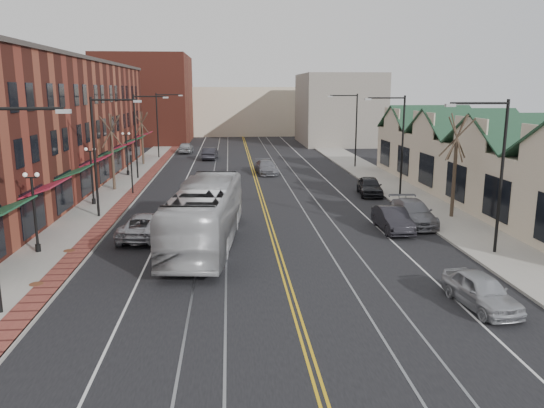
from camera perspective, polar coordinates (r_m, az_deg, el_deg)
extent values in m
plane|color=black|center=(21.96, 2.40, -10.92)|extent=(160.00, 160.00, 0.00)
cube|color=gray|center=(42.02, -17.54, -0.08)|extent=(4.00, 120.00, 0.15)
cube|color=gray|center=(43.44, 15.03, 0.47)|extent=(4.00, 120.00, 0.15)
cube|color=maroon|center=(49.94, -24.09, 7.61)|extent=(10.00, 50.00, 11.00)
cube|color=beige|center=(45.43, 22.35, 3.32)|extent=(8.00, 36.00, 4.60)
cube|color=maroon|center=(91.05, -13.36, 10.91)|extent=(14.00, 18.00, 14.00)
cube|color=beige|center=(105.14, -3.27, 9.99)|extent=(22.00, 14.00, 9.00)
cube|color=slate|center=(86.87, 7.15, 10.10)|extent=(12.00, 16.00, 11.00)
cylinder|color=black|center=(21.40, -25.42, 9.24)|extent=(3.00, 0.12, 0.12)
cube|color=#999999|center=(20.92, -21.51, 9.25)|extent=(0.50, 0.25, 0.15)
cylinder|color=black|center=(37.41, -18.52, 4.73)|extent=(0.16, 0.16, 8.00)
cylinder|color=black|center=(36.81, -16.62, 10.69)|extent=(3.00, 0.12, 0.12)
cube|color=#999999|center=(36.53, -14.27, 10.65)|extent=(0.50, 0.25, 0.15)
cylinder|color=black|center=(52.99, -14.45, 7.02)|extent=(0.16, 0.16, 8.00)
cylinder|color=black|center=(52.57, -13.03, 11.20)|extent=(3.00, 0.12, 0.12)
cube|color=#999999|center=(52.38, -11.37, 11.17)|extent=(0.50, 0.25, 0.15)
cylinder|color=black|center=(68.77, -12.22, 8.25)|extent=(0.16, 0.16, 8.00)
cylinder|color=black|center=(68.45, -11.10, 11.47)|extent=(3.00, 0.12, 0.12)
cube|color=#999999|center=(68.30, -9.82, 11.43)|extent=(0.50, 0.25, 0.15)
cylinder|color=black|center=(29.90, 23.44, 2.61)|extent=(0.16, 0.16, 8.00)
cylinder|color=black|center=(28.89, 21.42, 10.06)|extent=(3.00, 0.12, 0.12)
cube|color=#999999|center=(28.28, 18.63, 10.03)|extent=(0.50, 0.25, 0.15)
cylinder|color=black|center=(44.53, 13.85, 6.12)|extent=(0.16, 0.16, 8.00)
cylinder|color=black|center=(43.86, 12.22, 11.09)|extent=(3.00, 0.12, 0.12)
cube|color=#999999|center=(43.46, 10.28, 11.03)|extent=(0.50, 0.25, 0.15)
cylinder|color=black|center=(59.87, 9.04, 7.81)|extent=(0.16, 0.16, 8.00)
cylinder|color=black|center=(59.37, 7.73, 11.49)|extent=(3.00, 0.12, 0.12)
cube|color=#999999|center=(59.07, 6.28, 11.43)|extent=(0.50, 0.25, 0.15)
cylinder|color=black|center=(30.99, -23.86, -4.33)|extent=(0.28, 0.28, 0.40)
cylinder|color=black|center=(30.56, -24.15, -1.09)|extent=(0.14, 0.14, 4.00)
cube|color=black|center=(30.20, -24.48, 2.60)|extent=(0.60, 0.06, 0.06)
sphere|color=white|center=(30.28, -25.04, 2.86)|extent=(0.24, 0.24, 0.24)
sphere|color=white|center=(30.07, -23.96, 2.90)|extent=(0.24, 0.24, 0.24)
cylinder|color=black|center=(42.16, -18.62, 0.27)|extent=(0.28, 0.28, 0.40)
cylinder|color=black|center=(41.84, -18.79, 2.68)|extent=(0.14, 0.14, 4.00)
cube|color=black|center=(41.58, -18.98, 5.40)|extent=(0.60, 0.06, 0.06)
sphere|color=white|center=(41.64, -19.39, 5.59)|extent=(0.24, 0.24, 0.24)
sphere|color=white|center=(41.49, -18.59, 5.62)|extent=(0.24, 0.24, 0.24)
cylinder|color=black|center=(55.62, -15.22, 3.26)|extent=(0.28, 0.28, 0.40)
cylinder|color=black|center=(55.38, -15.33, 5.10)|extent=(0.14, 0.14, 4.00)
cube|color=black|center=(55.19, -15.44, 7.16)|extent=(0.60, 0.06, 0.06)
sphere|color=white|center=(55.23, -15.76, 7.30)|extent=(0.24, 0.24, 0.24)
sphere|color=white|center=(55.12, -15.14, 7.33)|extent=(0.24, 0.24, 0.24)
cylinder|color=#382B21|center=(47.49, -16.74, 4.44)|extent=(0.24, 0.24, 4.90)
cylinder|color=#382B21|center=(47.23, -16.94, 7.50)|extent=(0.58, 1.37, 2.90)
cylinder|color=#382B21|center=(47.23, -16.94, 7.50)|extent=(1.60, 0.66, 2.78)
cylinder|color=#382B21|center=(47.23, -16.94, 7.50)|extent=(0.53, 1.23, 2.96)
cylinder|color=#382B21|center=(47.23, -16.94, 7.50)|extent=(1.69, 1.03, 2.64)
cylinder|color=#382B21|center=(47.23, -16.94, 7.50)|extent=(1.78, 1.29, 2.48)
cylinder|color=#382B21|center=(63.14, -13.75, 6.27)|extent=(0.24, 0.24, 4.55)
cylinder|color=#382B21|center=(62.95, -13.87, 8.42)|extent=(0.55, 1.28, 2.69)
cylinder|color=#382B21|center=(62.95, -13.87, 8.42)|extent=(1.49, 0.62, 2.58)
cylinder|color=#382B21|center=(62.95, -13.87, 8.42)|extent=(0.50, 1.15, 2.75)
cylinder|color=#382B21|center=(62.95, -13.87, 8.42)|extent=(1.57, 0.97, 2.45)
cylinder|color=#382B21|center=(62.95, -13.87, 8.42)|extent=(1.66, 1.20, 2.30)
cylinder|color=#382B21|center=(37.66, 18.99, 2.63)|extent=(0.24, 0.24, 5.25)
cylinder|color=#382B21|center=(37.33, 19.28, 6.76)|extent=(0.61, 1.46, 3.10)
cylinder|color=#382B21|center=(37.33, 19.28, 6.76)|extent=(1.70, 0.70, 2.97)
cylinder|color=#382B21|center=(37.33, 19.28, 6.76)|extent=(0.56, 1.31, 3.17)
cylinder|color=#382B21|center=(37.33, 19.28, 6.76)|extent=(1.80, 1.10, 2.82)
cylinder|color=#382B21|center=(37.33, 19.28, 6.76)|extent=(1.90, 1.37, 2.65)
cylinder|color=#592D19|center=(26.04, -24.03, -7.86)|extent=(0.60, 0.60, 0.02)
cylinder|color=#592D19|center=(30.55, -20.98, -4.70)|extent=(0.60, 0.60, 0.02)
cylinder|color=black|center=(45.30, -14.84, 3.10)|extent=(0.12, 0.12, 3.20)
imported|color=black|center=(45.06, -14.96, 5.30)|extent=(0.18, 0.15, 0.90)
imported|color=#B5B6B8|center=(29.74, -7.17, -1.17)|extent=(4.31, 13.03, 3.56)
imported|color=#AEAFB6|center=(32.24, -13.36, -2.24)|extent=(3.03, 5.63, 1.50)
imported|color=#A4A6AB|center=(23.19, 21.58, -8.68)|extent=(2.13, 4.25, 1.39)
imported|color=black|center=(33.67, 12.85, -1.62)|extent=(1.57, 4.50, 1.48)
imported|color=slate|center=(35.63, 14.89, -0.90)|extent=(2.37, 5.44, 1.56)
imported|color=black|center=(44.67, 10.46, 1.90)|extent=(2.28, 4.64, 1.52)
imported|color=black|center=(67.03, -6.68, 5.42)|extent=(1.95, 4.67, 1.50)
imported|color=slate|center=(55.04, -0.63, 3.97)|extent=(2.47, 5.04, 1.41)
imported|color=#9A9CA1|center=(74.25, -9.24, 6.02)|extent=(1.98, 4.54, 1.52)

